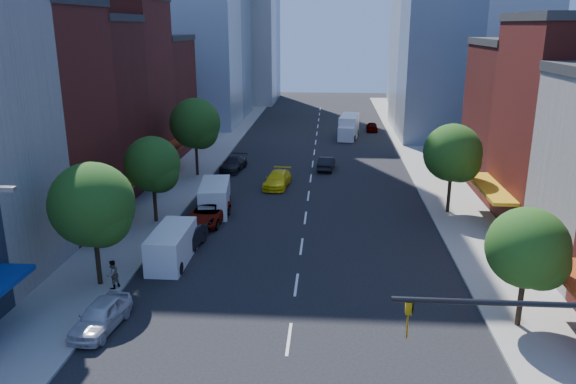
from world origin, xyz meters
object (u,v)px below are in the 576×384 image
parked_car_front (101,316)px  traffic_car_oncoming (326,163)px  cargo_van_near (171,247)px  parked_car_rear (234,164)px  traffic_car_far (372,126)px  box_truck (349,127)px  parked_car_second (186,239)px  taxi (278,179)px  cargo_van_far (215,198)px  pedestrian_far (112,274)px  parked_car_third (208,213)px

parked_car_front → traffic_car_oncoming: 35.15m
traffic_car_oncoming → cargo_van_near: bearing=74.9°
parked_car_rear → traffic_car_oncoming: (9.74, 1.02, -0.01)m
traffic_car_far → box_truck: bearing=57.7°
box_truck → parked_car_second: bearing=-98.9°
taxi → cargo_van_far: bearing=-113.8°
parked_car_rear → traffic_car_far: bearing=64.0°
traffic_car_oncoming → pedestrian_far: pedestrian_far is taller
cargo_van_near → parked_car_front: bearing=-98.9°
parked_car_second → cargo_van_far: cargo_van_far is taller
cargo_van_far → parked_car_front: bearing=-103.2°
parked_car_third → pedestrian_far: bearing=-99.1°
traffic_car_oncoming → pedestrian_far: size_ratio=2.50×
parked_car_second → cargo_van_near: size_ratio=0.87×
taxi → traffic_car_far: size_ratio=1.31×
parked_car_front → pedestrian_far: pedestrian_far is taller
parked_car_second → parked_car_rear: parked_car_second is taller
box_truck → pedestrian_far: bearing=-99.8°
cargo_van_near → taxi: 18.85m
cargo_van_near → cargo_van_far: bearing=86.0°
pedestrian_far → taxi: bearing=-170.3°
parked_car_third → box_truck: box_truck is taller
parked_car_front → traffic_car_far: (17.38, 56.42, -0.08)m
cargo_van_far → parked_car_rear: bearing=86.1°
box_truck → taxi: bearing=-98.8°
parked_car_third → box_truck: size_ratio=0.71×
box_truck → parked_car_front: bearing=-97.4°
parked_car_front → cargo_van_far: size_ratio=0.74×
traffic_car_far → pedestrian_far: bearing=72.1°
taxi → traffic_car_oncoming: taxi is taller
parked_car_second → traffic_car_far: size_ratio=1.20×
parked_car_third → cargo_van_far: bearing=94.6°
parked_car_third → cargo_van_far: cargo_van_far is taller
cargo_van_near → pedestrian_far: bearing=-119.3°
parked_car_second → cargo_van_far: (0.34, 8.19, 0.42)m
cargo_van_far → box_truck: bearing=62.8°
parked_car_rear → traffic_car_oncoming: size_ratio=1.15×
cargo_van_near → taxi: (5.18, 18.12, -0.38)m
cargo_van_far → pedestrian_far: cargo_van_far is taller
parked_car_rear → cargo_van_far: bearing=-79.0°
parked_car_front → pedestrian_far: bearing=109.3°
parked_car_second → box_truck: 42.34m
traffic_car_oncoming → taxi: bearing=62.9°
taxi → traffic_car_far: (10.90, 29.96, -0.08)m
parked_car_front → parked_car_second: (1.68, 10.62, 0.02)m
parked_car_second → traffic_car_far: bearing=77.9°
parked_car_rear → taxi: 7.86m
cargo_van_far → taxi: cargo_van_far is taller
traffic_car_far → pedestrian_far: 55.32m
parked_car_rear → taxi: bearing=-40.8°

